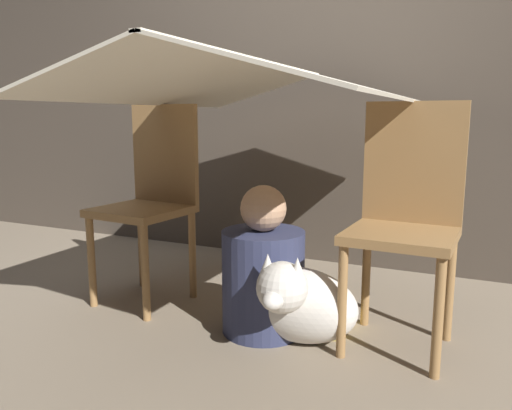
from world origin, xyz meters
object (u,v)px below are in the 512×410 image
chair_left (152,194)px  chair_right (406,214)px  dog (296,301)px  person_front (263,273)px

chair_left → chair_right: same height
chair_right → dog: chair_right is taller
chair_right → chair_left: bearing=-177.5°
person_front → dog: person_front is taller
chair_left → person_front: (0.67, -0.14, -0.27)m
person_front → dog: (0.17, -0.07, -0.08)m
chair_right → person_front: size_ratio=1.54×
person_front → dog: size_ratio=1.29×
chair_left → chair_right: bearing=5.6°
chair_right → dog: bearing=-148.2°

